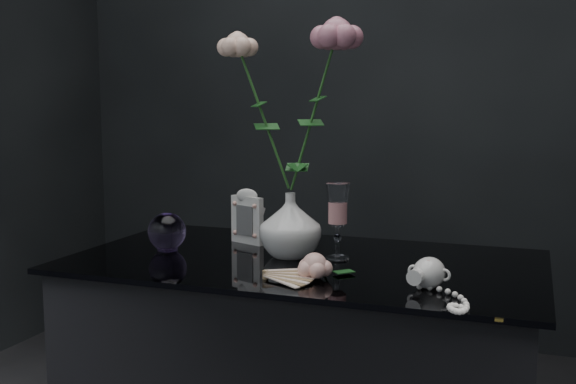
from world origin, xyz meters
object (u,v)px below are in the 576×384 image
at_px(vase, 290,225).
at_px(picture_frame, 247,216).
at_px(wine_glass, 338,221).
at_px(paperweight, 167,232).
at_px(loose_rose, 314,266).
at_px(pearl_jar, 429,271).

height_order(vase, picture_frame, vase).
distance_m(wine_glass, paperweight, 0.41).
height_order(wine_glass, paperweight, wine_glass).
relative_size(vase, paperweight, 1.63).
distance_m(vase, paperweight, 0.31).
distance_m(loose_rose, pearl_jar, 0.23).
bearing_deg(wine_glass, loose_rose, -88.47).
relative_size(vase, picture_frame, 1.06).
bearing_deg(vase, loose_rose, -56.14).
bearing_deg(vase, picture_frame, 145.40).
distance_m(vase, loose_rose, 0.21).
relative_size(picture_frame, pearl_jar, 0.64).
distance_m(picture_frame, pearl_jar, 0.56).
xyz_separation_m(wine_glass, loose_rose, (0.00, -0.18, -0.06)).
bearing_deg(pearl_jar, wine_glass, 154.24).
distance_m(vase, pearl_jar, 0.37).
height_order(vase, wine_glass, wine_glass).
relative_size(paperweight, loose_rose, 0.58).
relative_size(wine_glass, picture_frame, 1.24).
height_order(wine_glass, loose_rose, wine_glass).
xyz_separation_m(vase, loose_rose, (0.11, -0.17, -0.05)).
xyz_separation_m(picture_frame, pearl_jar, (0.49, -0.26, -0.04)).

